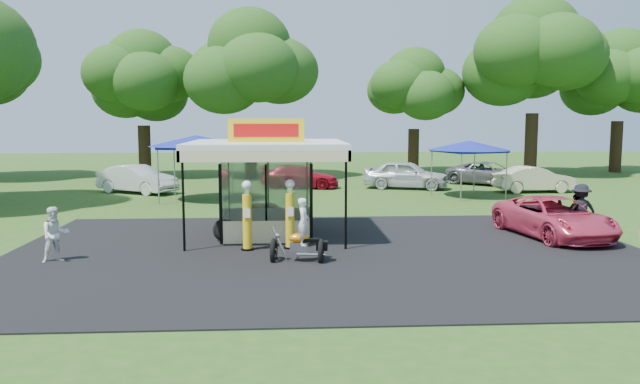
# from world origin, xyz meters

# --- Properties ---
(ground) EXTENTS (120.00, 120.00, 0.00)m
(ground) POSITION_xyz_m (0.00, 0.00, 0.00)
(ground) COLOR #2A4A17
(ground) RESTS_ON ground
(asphalt_apron) EXTENTS (20.00, 14.00, 0.04)m
(asphalt_apron) POSITION_xyz_m (0.00, 2.00, 0.02)
(asphalt_apron) COLOR black
(asphalt_apron) RESTS_ON ground
(gas_station_kiosk) EXTENTS (5.40, 5.40, 4.18)m
(gas_station_kiosk) POSITION_xyz_m (-2.00, 4.99, 1.78)
(gas_station_kiosk) COLOR white
(gas_station_kiosk) RESTS_ON ground
(gas_pump_left) EXTENTS (0.42, 0.42, 2.25)m
(gas_pump_left) POSITION_xyz_m (-2.57, 2.48, 1.08)
(gas_pump_left) COLOR black
(gas_pump_left) RESTS_ON ground
(gas_pump_right) EXTENTS (0.42, 0.42, 2.27)m
(gas_pump_right) POSITION_xyz_m (-1.22, 2.67, 1.09)
(gas_pump_right) COLOR black
(gas_pump_right) RESTS_ON ground
(motorcycle) EXTENTS (1.71, 0.97, 1.98)m
(motorcycle) POSITION_xyz_m (-0.91, 0.82, 0.77)
(motorcycle) COLOR black
(motorcycle) RESTS_ON ground
(spare_tires) EXTENTS (0.99, 0.77, 0.80)m
(spare_tires) POSITION_xyz_m (-3.40, 4.03, 0.39)
(spare_tires) COLOR black
(spare_tires) RESTS_ON ground
(kiosk_car) EXTENTS (2.82, 1.13, 0.96)m
(kiosk_car) POSITION_xyz_m (-2.00, 7.20, 0.48)
(kiosk_car) COLOR gold
(kiosk_car) RESTS_ON ground
(pink_sedan) EXTENTS (3.18, 5.48, 1.43)m
(pink_sedan) POSITION_xyz_m (8.09, 4.10, 0.72)
(pink_sedan) COLOR #D43959
(pink_sedan) RESTS_ON ground
(spectator_west) EXTENTS (1.01, 0.96, 1.64)m
(spectator_west) POSITION_xyz_m (-8.08, 1.27, 0.82)
(spectator_west) COLOR white
(spectator_west) RESTS_ON ground
(spectator_east_a) EXTENTS (1.24, 0.73, 1.89)m
(spectator_east_a) POSITION_xyz_m (9.10, 4.23, 0.94)
(spectator_east_a) COLOR black
(spectator_east_a) RESTS_ON ground
(spectator_east_b) EXTENTS (0.97, 0.65, 1.53)m
(spectator_east_b) POSITION_xyz_m (8.99, 4.32, 0.76)
(spectator_east_b) COLOR gray
(spectator_east_b) RESTS_ON ground
(bg_car_a) EXTENTS (4.95, 3.87, 1.57)m
(bg_car_a) POSITION_xyz_m (-9.63, 18.37, 0.79)
(bg_car_a) COLOR silver
(bg_car_a) RESTS_ON ground
(bg_car_b) EXTENTS (4.99, 2.74, 1.37)m
(bg_car_b) POSITION_xyz_m (-0.43, 20.38, 0.68)
(bg_car_b) COLOR #A30C1D
(bg_car_b) RESTS_ON ground
(bg_car_c) EXTENTS (5.37, 3.51, 1.70)m
(bg_car_c) POSITION_xyz_m (5.92, 19.65, 0.85)
(bg_car_c) COLOR silver
(bg_car_c) RESTS_ON ground
(bg_car_d) EXTENTS (5.47, 5.30, 1.45)m
(bg_car_d) POSITION_xyz_m (11.56, 21.43, 0.72)
(bg_car_d) COLOR #5F5F62
(bg_car_d) RESTS_ON ground
(bg_car_e) EXTENTS (4.53, 1.75, 1.47)m
(bg_car_e) POSITION_xyz_m (12.85, 17.45, 0.74)
(bg_car_e) COLOR beige
(bg_car_e) RESTS_ON ground
(tent_west) EXTENTS (4.78, 4.78, 3.34)m
(tent_west) POSITION_xyz_m (-5.84, 15.08, 3.02)
(tent_west) COLOR gray
(tent_west) RESTS_ON ground
(tent_east) EXTENTS (4.31, 4.31, 3.01)m
(tent_east) POSITION_xyz_m (8.44, 15.59, 2.73)
(tent_east) COLOR gray
(tent_east) RESTS_ON ground
(oak_far_b) EXTENTS (8.54, 8.54, 10.18)m
(oak_far_b) POSITION_xyz_m (-11.33, 28.32, 6.50)
(oak_far_b) COLOR black
(oak_far_b) RESTS_ON ground
(oak_far_c) EXTENTS (9.75, 9.75, 11.50)m
(oak_far_c) POSITION_xyz_m (-3.69, 27.00, 7.30)
(oak_far_c) COLOR black
(oak_far_c) RESTS_ON ground
(oak_far_d) EXTENTS (7.87, 7.87, 9.36)m
(oak_far_d) POSITION_xyz_m (8.68, 30.79, 5.97)
(oak_far_d) COLOR black
(oak_far_d) RESTS_ON ground
(oak_far_e) EXTENTS (10.63, 10.63, 12.66)m
(oak_far_e) POSITION_xyz_m (16.69, 27.59, 8.08)
(oak_far_e) COLOR black
(oak_far_e) RESTS_ON ground
(oak_far_f) EXTENTS (8.97, 8.97, 10.81)m
(oak_far_f) POSITION_xyz_m (24.53, 30.17, 6.94)
(oak_far_f) COLOR black
(oak_far_f) RESTS_ON ground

